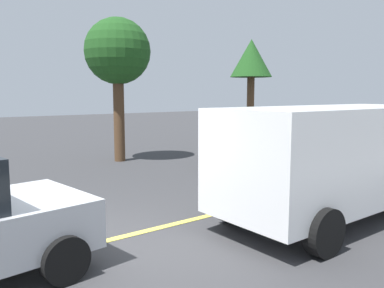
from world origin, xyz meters
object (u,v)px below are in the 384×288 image
at_px(white_van, 336,155).
at_px(tree_left_verge, 118,54).
at_px(car_black_far_lane, 276,140).
at_px(tree_right_verge, 251,61).

distance_m(white_van, tree_left_verge, 9.08).
xyz_separation_m(car_black_far_lane, tree_right_verge, (3.30, 4.42, 3.20)).
distance_m(white_van, car_black_far_lane, 6.21).
distance_m(white_van, tree_right_verge, 12.03).
height_order(white_van, tree_right_verge, tree_right_verge).
bearing_deg(white_van, car_black_far_lane, 50.66).
xyz_separation_m(white_van, tree_left_verge, (-0.16, 8.69, 2.62)).
distance_m(tree_left_verge, tree_right_verge, 7.41).
relative_size(white_van, car_black_far_lane, 1.13).
relative_size(car_black_far_lane, tree_left_verge, 0.90).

